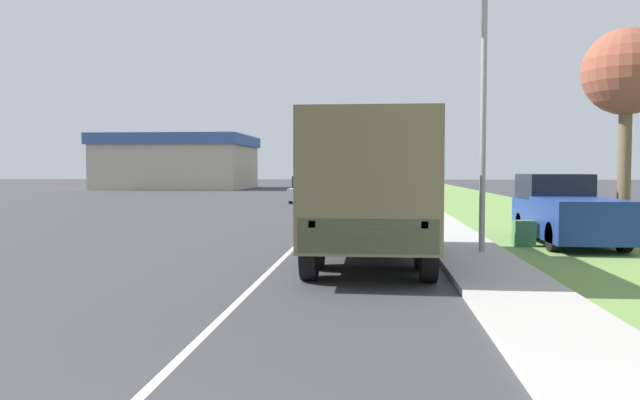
% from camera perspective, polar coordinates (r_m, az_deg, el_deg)
% --- Properties ---
extents(ground_plane, '(180.00, 180.00, 0.00)m').
position_cam_1_polar(ground_plane, '(42.22, 2.07, -0.05)').
color(ground_plane, '#38383A').
extents(lane_centre_stripe, '(0.12, 120.00, 0.00)m').
position_cam_1_polar(lane_centre_stripe, '(42.22, 2.07, -0.05)').
color(lane_centre_stripe, silver).
rests_on(lane_centre_stripe, ground).
extents(sidewalk_right, '(1.80, 120.00, 0.12)m').
position_cam_1_polar(sidewalk_right, '(42.23, 8.18, 0.01)').
color(sidewalk_right, '#ADAAA3').
rests_on(sidewalk_right, ground).
extents(grass_strip_right, '(7.00, 120.00, 0.02)m').
position_cam_1_polar(grass_strip_right, '(42.71, 14.09, -0.09)').
color(grass_strip_right, '#6B9347').
rests_on(grass_strip_right, ground).
extents(military_truck, '(2.53, 6.80, 3.19)m').
position_cam_1_polar(military_truck, '(13.74, 4.55, 1.45)').
color(military_truck, '#545B3D').
rests_on(military_truck, ground).
extents(car_nearest_ahead, '(1.71, 4.80, 1.62)m').
position_cam_1_polar(car_nearest_ahead, '(28.22, 4.87, 0.00)').
color(car_nearest_ahead, silver).
rests_on(car_nearest_ahead, ground).
extents(car_second_ahead, '(1.90, 4.62, 1.67)m').
position_cam_1_polar(car_second_ahead, '(40.04, -1.22, 0.87)').
color(car_second_ahead, silver).
rests_on(car_second_ahead, ground).
extents(car_third_ahead, '(1.72, 4.62, 1.38)m').
position_cam_1_polar(car_third_ahead, '(50.78, 4.40, 1.14)').
color(car_third_ahead, navy).
rests_on(car_third_ahead, ground).
extents(pickup_truck, '(1.97, 5.11, 1.95)m').
position_cam_1_polar(pickup_truck, '(18.94, 21.53, -0.95)').
color(pickup_truck, navy).
rests_on(pickup_truck, grass_strip_right).
extents(lamp_post, '(1.69, 0.24, 6.77)m').
position_cam_1_polar(lamp_post, '(15.65, 13.95, 10.32)').
color(lamp_post, gray).
rests_on(lamp_post, sidewalk_right).
extents(tree_mid_right, '(2.42, 2.42, 6.04)m').
position_cam_1_polar(tree_mid_right, '(19.78, 26.22, 10.22)').
color(tree_mid_right, brown).
rests_on(tree_mid_right, grass_strip_right).
extents(utility_box, '(0.55, 0.45, 0.70)m').
position_cam_1_polar(utility_box, '(17.82, 18.14, -2.91)').
color(utility_box, '#3D7042').
rests_on(utility_box, grass_strip_right).
extents(building_distant, '(15.70, 13.73, 5.83)m').
position_cam_1_polar(building_distant, '(70.80, -12.76, 3.42)').
color(building_distant, '#B2A893').
rests_on(building_distant, ground).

